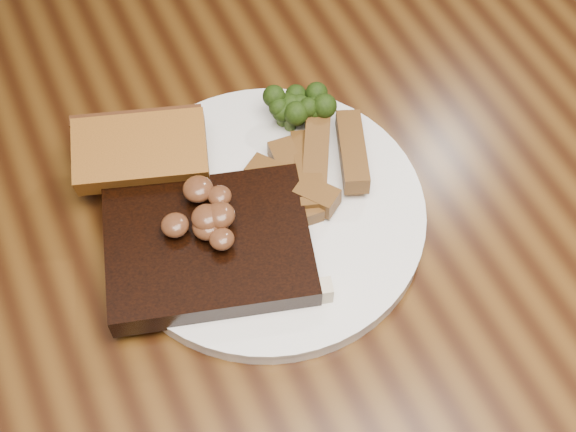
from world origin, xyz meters
The scene contains 8 objects.
dining_table centered at (0.00, 0.00, 0.66)m, with size 1.60×0.90×0.75m.
plate centered at (-0.01, 0.04, 0.76)m, with size 0.27×0.27×0.01m, color white.
steak centered at (-0.07, 0.02, 0.77)m, with size 0.17×0.13×0.02m, color black.
steak_bone centered at (-0.07, -0.04, 0.77)m, with size 0.15×0.01×0.02m, color beige.
mushroom_pile centered at (-0.06, 0.03, 0.80)m, with size 0.07×0.07×0.03m, color #59311C, non-canonical shape.
garlic_bread centered at (-0.09, 0.12, 0.77)m, with size 0.11×0.06×0.02m, color #95501B.
potato_wedges centered at (0.06, 0.04, 0.77)m, with size 0.11×0.11×0.02m, color brown, non-canonical shape.
broccoli_cluster centered at (0.06, 0.12, 0.78)m, with size 0.06×0.06×0.04m, color #1F350C, non-canonical shape.
Camera 1 is at (-0.15, -0.31, 1.34)m, focal length 50.00 mm.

